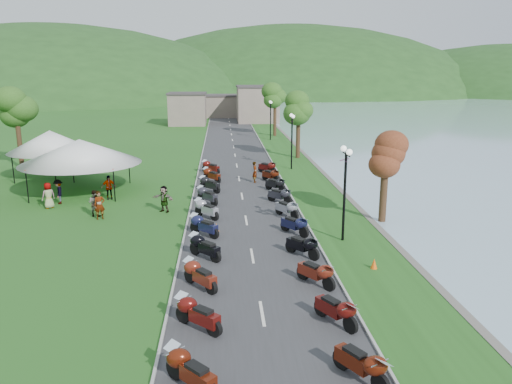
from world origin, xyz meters
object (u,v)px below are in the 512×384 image
object	(u,v)px
pedestrian_b	(96,216)
pedestrian_c	(60,204)
pedestrian_a	(101,219)
vendor_tent_main	(81,166)

from	to	relation	value
pedestrian_b	pedestrian_c	xyz separation A→B (m)	(-3.18, 3.18, 0.00)
pedestrian_a	pedestrian_c	distance (m)	5.32
pedestrian_a	pedestrian_b	bearing A→B (deg)	103.56
vendor_tent_main	pedestrian_b	world-z (taller)	vendor_tent_main
pedestrian_a	pedestrian_b	world-z (taller)	pedestrian_a
pedestrian_b	pedestrian_c	distance (m)	4.50
vendor_tent_main	pedestrian_c	bearing A→B (deg)	-102.93
vendor_tent_main	pedestrian_b	bearing A→B (deg)	-69.45
vendor_tent_main	pedestrian_c	distance (m)	3.93
pedestrian_a	pedestrian_c	bearing A→B (deg)	112.99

